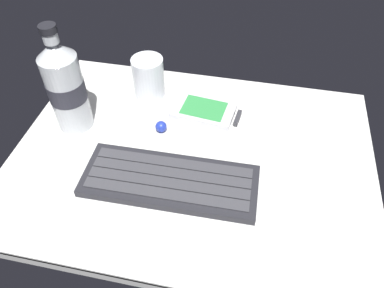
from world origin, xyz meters
TOP-DOWN VIEW (x-y plane):
  - ground_plane at (0.00, -0.23)cm, footprint 64.00×48.00cm
  - keyboard at (-2.32, -6.90)cm, footprint 29.20×11.53cm
  - handheld_device at (0.66, 11.48)cm, footprint 13.37×8.94cm
  - juice_cup at (-12.19, 15.30)cm, footprint 6.40×6.40cm
  - water_bottle at (-23.64, 3.66)cm, footprint 6.73×6.73cm
  - trackball_mouse at (-7.00, 5.00)cm, footprint 2.20×2.20cm

SIDE VIEW (x-z plane):
  - ground_plane at x=0.00cm, z-range -2.39..0.41cm
  - handheld_device at x=0.66cm, z-range -0.02..1.48cm
  - keyboard at x=-2.32cm, z-range -0.04..1.66cm
  - trackball_mouse at x=-7.00cm, z-range 0.00..2.20cm
  - juice_cup at x=-12.19cm, z-range -0.34..8.16cm
  - water_bottle at x=-23.64cm, z-range -1.39..19.41cm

